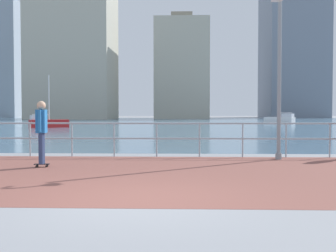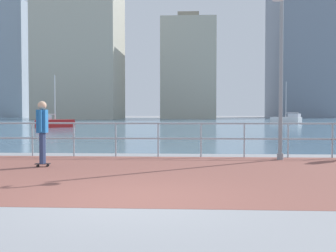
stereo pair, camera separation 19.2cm
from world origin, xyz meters
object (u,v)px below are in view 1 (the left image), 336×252
at_px(skateboarder, 41,127).
at_px(sailboat_gray, 48,123).
at_px(lamppost, 279,57).
at_px(sailboat_teal, 280,119).

height_order(skateboarder, sailboat_gray, sailboat_gray).
bearing_deg(lamppost, sailboat_gray, 121.90).
bearing_deg(sailboat_gray, lamppost, -58.10).
relative_size(lamppost, skateboarder, 3.21).
distance_m(lamppost, skateboarder, 7.21).
bearing_deg(sailboat_teal, skateboarder, -111.63).
xyz_separation_m(sailboat_teal, sailboat_gray, (-25.39, -14.83, -0.04)).
distance_m(lamppost, sailboat_teal, 41.09).
bearing_deg(sailboat_teal, lamppost, -103.89).
bearing_deg(skateboarder, lamppost, 15.34).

